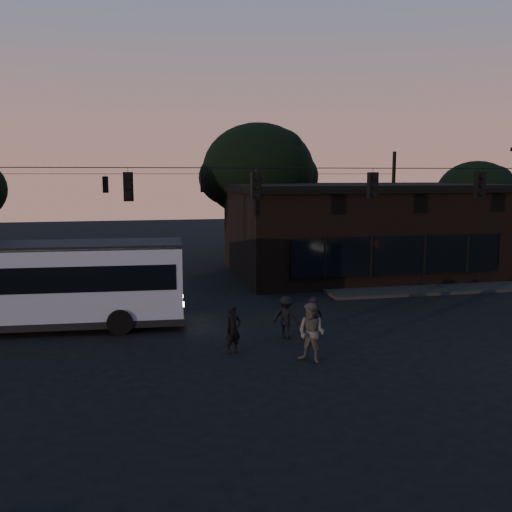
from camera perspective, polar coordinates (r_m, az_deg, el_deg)
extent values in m
plane|color=black|center=(17.83, 2.74, -11.40)|extent=(120.00, 120.00, 0.00)
cube|color=black|center=(34.86, 16.07, -1.89)|extent=(14.00, 10.00, 0.15)
cube|color=black|center=(35.05, 10.35, 2.36)|extent=(15.00, 10.00, 5.00)
cube|color=black|center=(34.89, 10.46, 6.77)|extent=(15.40, 10.40, 0.40)
cube|color=black|center=(30.50, 13.97, 0.07)|extent=(11.50, 0.18, 2.00)
cylinder|color=black|center=(39.33, 0.21, 2.38)|extent=(0.44, 0.44, 4.00)
ellipsoid|color=black|center=(39.13, 0.22, 8.51)|extent=(7.60, 7.60, 6.46)
cylinder|color=black|center=(41.12, 20.92, 1.39)|extent=(0.44, 0.44, 3.00)
ellipsoid|color=black|center=(40.89, 21.14, 5.78)|extent=(5.20, 5.20, 4.42)
cylinder|color=black|center=(20.69, 0.00, 8.80)|extent=(26.00, 0.03, 0.03)
cube|color=black|center=(20.24, -12.65, 6.78)|extent=(0.34, 0.30, 1.00)
cube|color=black|center=(20.70, 0.00, 7.01)|extent=(0.34, 0.30, 1.00)
cube|color=black|center=(22.08, 11.58, 6.91)|extent=(0.34, 0.30, 1.00)
cube|color=black|center=(24.23, 21.45, 6.62)|extent=(0.34, 0.30, 1.00)
cylinder|color=black|center=(40.23, 13.51, 4.78)|extent=(0.24, 0.24, 7.50)
cylinder|color=black|center=(36.49, -5.32, 8.18)|extent=(26.00, 0.03, 0.03)
cube|color=black|center=(36.28, -14.82, 6.92)|extent=(0.34, 0.30, 1.00)
cube|color=black|center=(36.50, -5.30, 7.16)|extent=(0.34, 0.30, 1.00)
cube|color=black|center=(37.68, 3.87, 7.21)|extent=(0.34, 0.30, 1.00)
cube|color=#8691AB|center=(23.64, -21.88, -2.40)|extent=(11.94, 3.39, 2.79)
cube|color=black|center=(23.60, -21.91, -1.76)|extent=(11.47, 3.40, 0.97)
cube|color=black|center=(23.44, -22.06, 0.96)|extent=(11.94, 3.39, 0.16)
cube|color=black|center=(23.95, -21.69, -5.93)|extent=(12.04, 3.45, 0.27)
cylinder|color=black|center=(22.07, -13.45, -6.46)|extent=(0.98, 0.33, 0.97)
cylinder|color=black|center=(24.67, -12.94, -4.90)|extent=(0.98, 0.33, 0.97)
imported|color=black|center=(19.24, -2.30, -7.38)|extent=(0.70, 0.59, 1.63)
imported|color=#4B4744|center=(18.43, 5.57, -7.65)|extent=(1.17, 1.18, 1.92)
imported|color=black|center=(20.84, 5.75, -6.24)|extent=(0.99, 0.86, 1.60)
imported|color=black|center=(20.99, 3.02, -6.15)|extent=(1.17, 1.00, 1.57)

